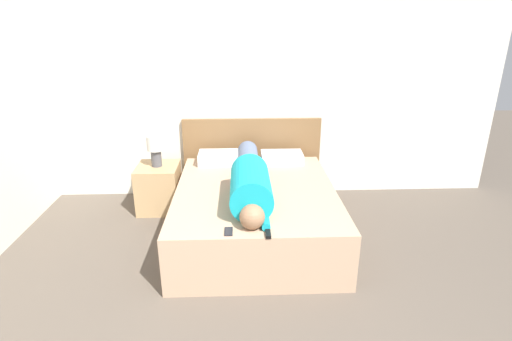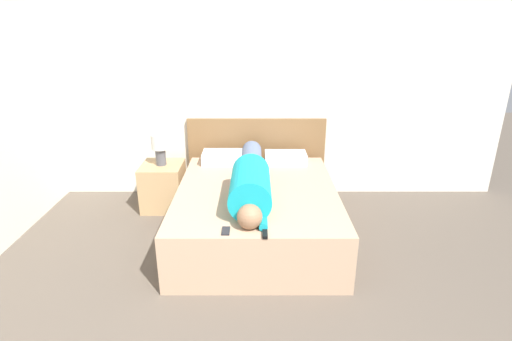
# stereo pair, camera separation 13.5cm
# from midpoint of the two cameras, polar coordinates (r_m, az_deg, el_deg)

# --- Properties ---
(wall_back) EXTENTS (6.07, 0.06, 2.60)m
(wall_back) POSITION_cam_midpoint_polar(r_m,az_deg,el_deg) (4.87, 0.64, 11.26)
(wall_back) COLOR silver
(wall_back) RESTS_ON ground_plane
(bed) EXTENTS (1.57, 1.93, 0.53)m
(bed) POSITION_cam_midpoint_polar(r_m,az_deg,el_deg) (4.07, 0.95, -6.07)
(bed) COLOR tan
(bed) RESTS_ON ground_plane
(headboard) EXTENTS (1.69, 0.04, 0.98)m
(headboard) POSITION_cam_midpoint_polar(r_m,az_deg,el_deg) (5.00, 0.75, 1.93)
(headboard) COLOR brown
(headboard) RESTS_ON ground_plane
(nightstand) EXTENTS (0.47, 0.50, 0.53)m
(nightstand) POSITION_cam_midpoint_polar(r_m,az_deg,el_deg) (4.81, -12.42, -2.18)
(nightstand) COLOR tan
(nightstand) RESTS_ON ground_plane
(table_lamp) EXTENTS (0.19, 0.19, 0.36)m
(table_lamp) POSITION_cam_midpoint_polar(r_m,az_deg,el_deg) (4.65, -12.88, 3.37)
(table_lamp) COLOR #4C4C51
(table_lamp) RESTS_ON nightstand
(person_lying) EXTENTS (0.36, 1.81, 0.36)m
(person_lying) POSITION_cam_midpoint_polar(r_m,az_deg,el_deg) (3.77, 0.17, -1.33)
(person_lying) COLOR #936B4C
(person_lying) RESTS_ON bed
(pillow_near_headboard) EXTENTS (0.51, 0.30, 0.13)m
(pillow_near_headboard) POSITION_cam_midpoint_polar(r_m,az_deg,el_deg) (4.67, -3.81, 1.87)
(pillow_near_headboard) COLOR white
(pillow_near_headboard) RESTS_ON bed
(pillow_second) EXTENTS (0.48, 0.30, 0.12)m
(pillow_second) POSITION_cam_midpoint_polar(r_m,az_deg,el_deg) (4.68, 4.98, 1.80)
(pillow_second) COLOR white
(pillow_second) RESTS_ON bed
(tv_remote) EXTENTS (0.04, 0.15, 0.02)m
(tv_remote) POSITION_cam_midpoint_polar(r_m,az_deg,el_deg) (3.16, 2.44, -8.92)
(tv_remote) COLOR black
(tv_remote) RESTS_ON bed
(cell_phone) EXTENTS (0.06, 0.13, 0.01)m
(cell_phone) POSITION_cam_midpoint_polar(r_m,az_deg,el_deg) (3.20, -3.21, -8.63)
(cell_phone) COLOR black
(cell_phone) RESTS_ON bed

